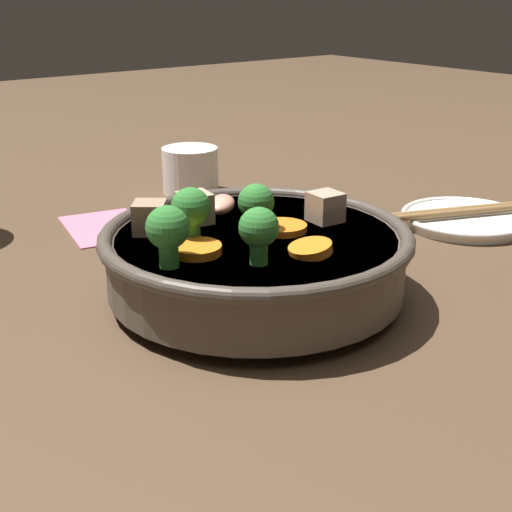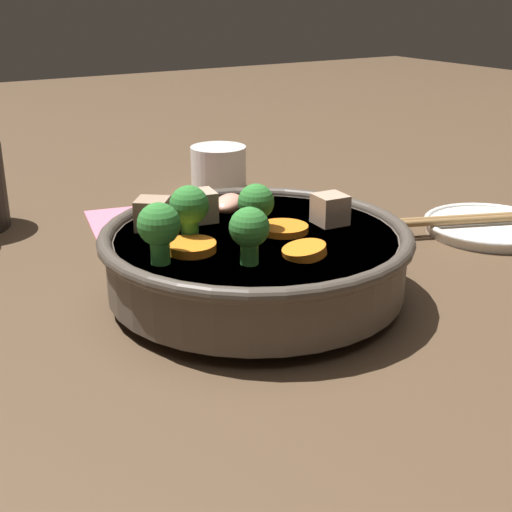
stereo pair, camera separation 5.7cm
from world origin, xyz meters
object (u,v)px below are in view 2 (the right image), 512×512
Objects in this scene: tea_cup at (219,168)px; chopsticks_pair at (491,218)px; stirfry_bowl at (255,254)px; side_saucer at (490,226)px.

chopsticks_pair is (0.29, 0.16, -0.01)m from tea_cup.
stirfry_bowl reaches higher than tea_cup.
tea_cup reaches higher than side_saucer.
tea_cup reaches higher than chopsticks_pair.
side_saucer is at bearing 29.32° from tea_cup.
chopsticks_pair is at bearing 92.48° from stirfry_bowl.
chopsticks_pair is at bearing -91.79° from side_saucer.
stirfry_bowl is 0.30m from side_saucer.
chopsticks_pair reaches higher than side_saucer.
side_saucer is (-0.01, 0.29, -0.03)m from stirfry_bowl.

